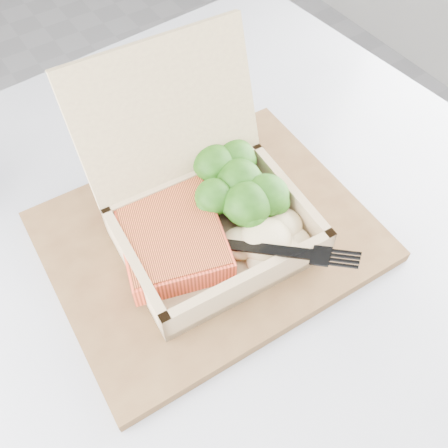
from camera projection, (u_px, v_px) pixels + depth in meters
cafe_table at (220, 311)px, 0.73m from camera, size 0.86×0.86×0.73m
serving_tray at (209, 236)px, 0.57m from camera, size 0.36×0.29×0.01m
takeout_container at (200, 197)px, 0.53m from camera, size 0.21×0.22×0.18m
salmon_fillet at (170, 232)px, 0.53m from camera, size 0.14×0.16×0.03m
broccoli_pile at (239, 185)px, 0.56m from camera, size 0.13×0.13×0.05m
mashed_potatoes at (265, 239)px, 0.53m from camera, size 0.09×0.08×0.03m
plastic_fork at (239, 243)px, 0.51m from camera, size 0.11×0.14×0.03m
receipt at (125, 152)px, 0.66m from camera, size 0.09×0.16×0.00m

